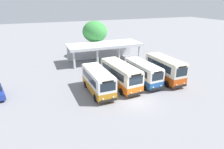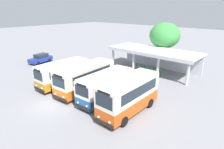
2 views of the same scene
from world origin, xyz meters
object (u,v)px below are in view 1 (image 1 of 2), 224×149
city_bus_middle_cream (143,72)px  waiting_chair_end_by_column (99,61)px  waiting_chair_middle_seat (106,60)px  waiting_chair_fourth_seat (109,60)px  city_bus_fourth_amber (165,68)px  waiting_chair_second_from_end (102,60)px  waiting_chair_fifth_seat (113,59)px  city_bus_second_in_row (120,74)px  waiting_chair_far_end_seat (116,59)px  city_bus_nearest_orange (98,80)px

city_bus_middle_cream → waiting_chair_end_by_column: bearing=105.1°
waiting_chair_middle_seat → waiting_chair_fourth_seat: same height
city_bus_fourth_amber → waiting_chair_second_from_end: size_ratio=8.14×
waiting_chair_second_from_end → waiting_chair_fourth_seat: bearing=-1.3°
city_bus_middle_cream → waiting_chair_fifth_seat: city_bus_middle_cream is taller
city_bus_second_in_row → waiting_chair_fifth_seat: (3.24, 10.72, -1.24)m
waiting_chair_fourth_seat → waiting_chair_far_end_seat: (1.40, -0.08, 0.00)m
city_bus_middle_cream → waiting_chair_middle_seat: size_ratio=8.09×
city_bus_nearest_orange → waiting_chair_far_end_seat: city_bus_nearest_orange is taller
waiting_chair_second_from_end → waiting_chair_far_end_seat: bearing=-2.2°
waiting_chair_fourth_seat → waiting_chair_far_end_seat: same height
city_bus_nearest_orange → waiting_chair_far_end_seat: (7.31, 11.39, -1.16)m
city_bus_second_in_row → waiting_chair_far_end_seat: (3.94, 10.68, -1.24)m
waiting_chair_fifth_seat → city_bus_middle_cream: bearing=-89.3°
waiting_chair_middle_seat → city_bus_nearest_orange: bearing=-114.6°
waiting_chair_middle_seat → waiting_chair_far_end_seat: 2.09m
waiting_chair_end_by_column → waiting_chair_middle_seat: bearing=-3.9°
waiting_chair_end_by_column → waiting_chair_far_end_seat: bearing=-1.4°
waiting_chair_fourth_seat → waiting_chair_middle_seat: bearing=-173.1°
city_bus_second_in_row → waiting_chair_far_end_seat: city_bus_second_in_row is taller
waiting_chair_end_by_column → waiting_chair_far_end_seat: same height
city_bus_second_in_row → waiting_chair_far_end_seat: bearing=69.8°
city_bus_nearest_orange → waiting_chair_second_from_end: bearing=68.5°
waiting_chair_second_from_end → waiting_chair_middle_seat: bearing=-9.4°
waiting_chair_second_from_end → waiting_chair_middle_seat: size_ratio=1.00×
city_bus_middle_cream → waiting_chair_middle_seat: 10.93m
waiting_chair_end_by_column → waiting_chair_far_end_seat: size_ratio=1.00×
city_bus_second_in_row → waiting_chair_fifth_seat: size_ratio=9.15×
waiting_chair_second_from_end → waiting_chair_middle_seat: (0.70, -0.11, 0.00)m
waiting_chair_fifth_seat → city_bus_second_in_row: bearing=-106.8°
city_bus_nearest_orange → waiting_chair_far_end_seat: bearing=57.3°
city_bus_nearest_orange → city_bus_fourth_amber: 10.14m
waiting_chair_end_by_column → waiting_chair_second_from_end: same height
city_bus_second_in_row → waiting_chair_far_end_seat: size_ratio=9.15×
city_bus_second_in_row → waiting_chair_second_from_end: city_bus_second_in_row is taller
city_bus_nearest_orange → city_bus_middle_cream: city_bus_nearest_orange is taller
waiting_chair_middle_seat → waiting_chair_fourth_seat: bearing=6.9°
city_bus_middle_cream → waiting_chair_fifth_seat: size_ratio=8.09×
waiting_chair_middle_seat → waiting_chair_fifth_seat: bearing=2.1°
city_bus_fourth_amber → waiting_chair_far_end_seat: bearing=104.1°
city_bus_second_in_row → waiting_chair_second_from_end: (1.14, 10.79, -1.24)m
waiting_chair_end_by_column → waiting_chair_fourth_seat: bearing=-0.3°
city_bus_fourth_amber → waiting_chair_end_by_column: city_bus_fourth_amber is taller
city_bus_fourth_amber → waiting_chair_fifth_seat: 11.86m
waiting_chair_second_from_end → waiting_chair_end_by_column: bearing=-178.4°
city_bus_fourth_amber → waiting_chair_end_by_column: (-6.31, 11.29, -1.35)m
city_bus_middle_cream → waiting_chair_end_by_column: (-2.93, 10.86, -1.14)m
city_bus_fourth_amber → waiting_chair_fifth_seat: bearing=107.4°
waiting_chair_middle_seat → waiting_chair_fourth_seat: (0.70, 0.08, 0.00)m
waiting_chair_middle_seat → waiting_chair_far_end_seat: size_ratio=1.00×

